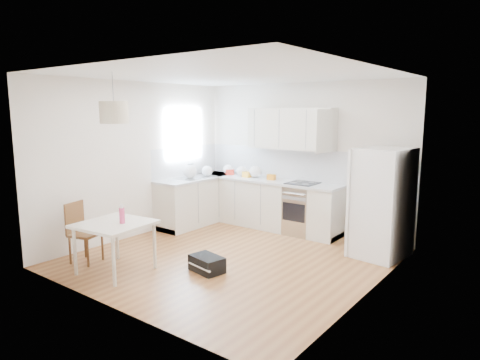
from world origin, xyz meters
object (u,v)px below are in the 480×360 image
Objects in this scene: gym_bag at (207,264)px; refrigerator at (383,203)px; dining_chair at (86,233)px; dining_table at (115,228)px.

refrigerator is at bearing 62.59° from gym_bag.
dining_chair is (-3.35, -2.89, -0.39)m from refrigerator.
gym_bag is at bearing -121.77° from refrigerator.
gym_bag is at bearing 9.13° from dining_chair.
gym_bag is (1.00, 0.76, -0.51)m from dining_table.
refrigerator is at bearing 40.78° from dining_table.
dining_chair reaches higher than gym_bag.
dining_chair is (-0.66, -0.02, -0.18)m from dining_table.
refrigerator is 3.93m from dining_table.
dining_table is (-2.69, -2.86, -0.20)m from refrigerator.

